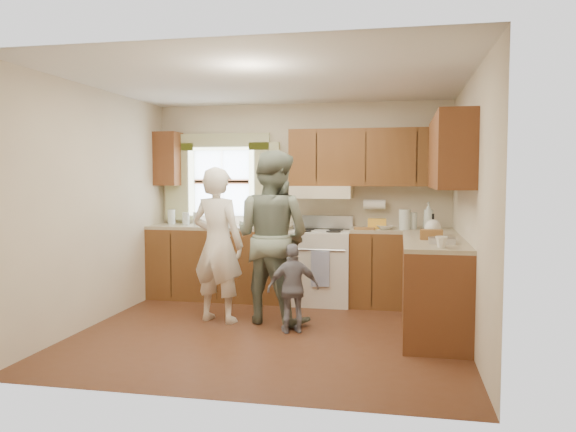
% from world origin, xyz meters
% --- Properties ---
extents(room, '(3.80, 3.80, 3.80)m').
position_xyz_m(room, '(0.00, 0.00, 1.25)').
color(room, '#512B19').
rests_on(room, ground).
extents(kitchen_fixtures, '(3.80, 2.25, 2.15)m').
position_xyz_m(kitchen_fixtures, '(0.61, 1.08, 0.84)').
color(kitchen_fixtures, '#46230F').
rests_on(kitchen_fixtures, ground).
extents(stove, '(0.76, 0.67, 1.07)m').
position_xyz_m(stove, '(0.30, 1.44, 0.47)').
color(stove, silver).
rests_on(stove, ground).
extents(woman_left, '(0.69, 0.54, 1.67)m').
position_xyz_m(woman_left, '(-0.66, 0.33, 0.83)').
color(woman_left, white).
rests_on(woman_left, ground).
extents(woman_right, '(1.08, 0.96, 1.84)m').
position_xyz_m(woman_right, '(-0.08, 0.44, 0.92)').
color(woman_right, '#294132').
rests_on(woman_right, ground).
extents(child, '(0.57, 0.40, 0.90)m').
position_xyz_m(child, '(0.22, 0.06, 0.45)').
color(child, gray).
rests_on(child, ground).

